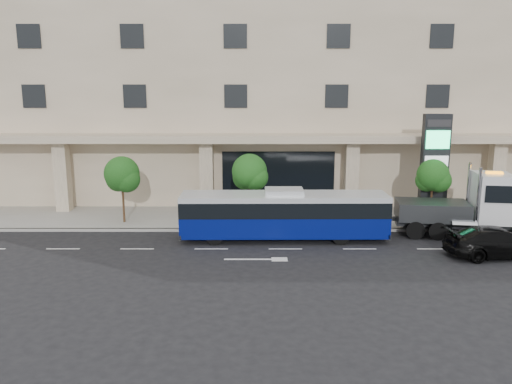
{
  "coord_description": "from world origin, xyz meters",
  "views": [
    {
      "loc": [
        -1.57,
        -27.21,
        8.34
      ],
      "look_at": [
        -1.59,
        2.0,
        2.43
      ],
      "focal_mm": 35.0,
      "sensor_mm": 36.0,
      "label": 1
    }
  ],
  "objects_px": {
    "signage_pylon": "(434,167)",
    "city_bus": "(284,214)",
    "tow_truck": "(476,207)",
    "black_sedan": "(497,242)"
  },
  "relations": [
    {
      "from": "tow_truck",
      "to": "black_sedan",
      "type": "distance_m",
      "value": 3.78
    },
    {
      "from": "black_sedan",
      "to": "signage_pylon",
      "type": "height_order",
      "value": "signage_pylon"
    },
    {
      "from": "black_sedan",
      "to": "city_bus",
      "type": "bearing_deg",
      "value": 69.24
    },
    {
      "from": "signage_pylon",
      "to": "city_bus",
      "type": "bearing_deg",
      "value": -158.43
    },
    {
      "from": "tow_truck",
      "to": "signage_pylon",
      "type": "bearing_deg",
      "value": 119.64
    },
    {
      "from": "tow_truck",
      "to": "signage_pylon",
      "type": "relative_size",
      "value": 1.38
    },
    {
      "from": "city_bus",
      "to": "black_sedan",
      "type": "height_order",
      "value": "city_bus"
    },
    {
      "from": "city_bus",
      "to": "signage_pylon",
      "type": "xyz_separation_m",
      "value": [
        9.81,
        4.01,
        2.1
      ]
    },
    {
      "from": "city_bus",
      "to": "tow_truck",
      "type": "height_order",
      "value": "tow_truck"
    },
    {
      "from": "city_bus",
      "to": "tow_truck",
      "type": "xyz_separation_m",
      "value": [
        11.17,
        0.6,
        0.24
      ]
    }
  ]
}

